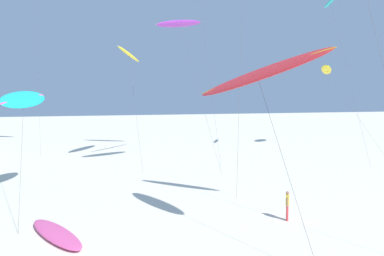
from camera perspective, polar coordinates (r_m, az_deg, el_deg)
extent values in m
ellipsoid|color=#19B2B7|center=(31.81, -22.60, 3.75)|extent=(3.70, 5.40, 1.85)
ellipsoid|color=#EA5193|center=(31.81, -22.60, 3.79)|extent=(2.86, 5.16, 1.08)
cylinder|color=#4C4C51|center=(27.69, -22.89, -3.75)|extent=(0.42, 8.79, 7.03)
ellipsoid|color=yellow|center=(46.30, -8.84, 10.20)|extent=(4.30, 8.14, 1.80)
ellipsoid|color=blue|center=(46.31, -8.84, 10.24)|extent=(3.73, 7.97, 1.26)
cylinder|color=#4C4C51|center=(42.36, -7.95, 2.61)|extent=(0.14, 7.60, 11.84)
ellipsoid|color=yellow|center=(59.86, 18.37, 7.79)|extent=(3.56, 4.68, 1.69)
ellipsoid|color=green|center=(59.86, 18.37, 7.82)|extent=(2.83, 4.23, 1.27)
cylinder|color=#4C4C51|center=(56.71, 21.78, 2.32)|extent=(2.12, 9.26, 10.85)
cylinder|color=#4C4C51|center=(55.60, -20.81, 7.66)|extent=(0.37, 6.09, 21.22)
cylinder|color=#4C4C51|center=(30.85, 6.87, 11.13)|extent=(1.63, 2.71, 21.77)
ellipsoid|color=red|center=(20.58, 9.19, 7.35)|extent=(4.36, 8.81, 2.95)
ellipsoid|color=orange|center=(20.59, 9.19, 7.42)|extent=(3.57, 8.54, 2.34)
cylinder|color=#4C4C51|center=(18.81, 13.03, -5.35)|extent=(0.57, 4.89, 8.31)
cylinder|color=#4C4C51|center=(44.63, 2.26, 9.05)|extent=(0.66, 6.61, 21.65)
ellipsoid|color=#19B2B7|center=(53.35, 18.89, 16.43)|extent=(3.23, 5.38, 1.07)
ellipsoid|color=red|center=(53.35, 18.89, 16.46)|extent=(2.63, 5.20, 0.54)
cylinder|color=#4C4C51|center=(48.24, 21.22, 6.50)|extent=(1.10, 9.08, 18.44)
ellipsoid|color=purple|center=(44.57, -1.66, 14.48)|extent=(6.87, 6.35, 2.31)
ellipsoid|color=white|center=(44.58, -1.66, 14.52)|extent=(6.71, 6.03, 1.82)
cylinder|color=#4C4C51|center=(40.02, 1.08, 4.76)|extent=(1.61, 8.60, 14.95)
ellipsoid|color=#EA5193|center=(22.99, -18.58, -13.90)|extent=(3.45, 6.02, 0.32)
ellipsoid|color=blue|center=(22.98, -18.58, -13.85)|extent=(2.06, 2.91, 0.19)
cylinder|color=red|center=(24.96, 13.25, -11.58)|extent=(0.14, 0.14, 0.91)
cylinder|color=red|center=(25.12, 13.25, -11.48)|extent=(0.14, 0.14, 0.91)
cube|color=yellow|center=(24.84, 13.28, -9.86)|extent=(0.32, 0.36, 0.60)
cylinder|color=#9E7051|center=(24.64, 13.29, -10.07)|extent=(0.09, 0.09, 0.56)
cylinder|color=#9E7051|center=(25.05, 13.27, -9.83)|extent=(0.09, 0.09, 0.56)
sphere|color=#9E7051|center=(24.73, 13.30, -8.88)|extent=(0.21, 0.21, 0.21)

